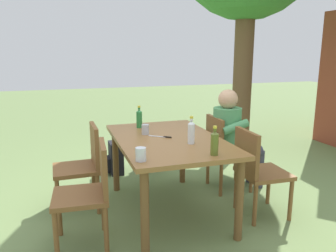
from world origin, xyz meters
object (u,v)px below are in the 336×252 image
object	(u,v)px
cup_steel	(145,130)
table_knife	(162,137)
chair_far_left	(224,149)
backpack_by_near_side	(151,155)
bottle_olive	(215,143)
chair_far_right	(257,168)
dining_table	(168,147)
chair_near_left	(84,163)
cup_glass	(141,154)
bottle_green	(139,118)
chair_near_right	(90,189)
backpack_by_far_side	(115,158)
bottle_clear	(191,132)
person_in_white_shirt	(233,134)

from	to	relation	value
cup_steel	table_knife	xyz separation A→B (m)	(0.16, 0.13, -0.05)
chair_far_left	backpack_by_near_side	bearing A→B (deg)	-147.00
bottle_olive	chair_far_right	bearing A→B (deg)	115.71
dining_table	chair_far_right	distance (m)	0.88
chair_near_left	cup_glass	bearing A→B (deg)	21.78
bottle_olive	cup_steel	distance (m)	0.92
chair_far_left	cup_steel	size ratio (longest dim) A/B	8.56
bottle_olive	backpack_by_near_side	distance (m)	2.05
table_knife	chair_far_left	bearing A→B (deg)	109.50
chair_far_right	backpack_by_near_side	size ratio (longest dim) A/B	2.17
bottle_green	backpack_by_near_side	distance (m)	1.08
chair_far_left	chair_far_right	bearing A→B (deg)	0.00
chair_near_right	bottle_olive	xyz separation A→B (m)	(0.28, 0.98, 0.39)
bottle_green	table_knife	distance (m)	0.50
chair_far_right	cup_steel	xyz separation A→B (m)	(-0.55, -0.96, 0.33)
chair_far_right	backpack_by_far_side	xyz separation A→B (m)	(-1.60, -1.12, -0.29)
chair_near_left	bottle_clear	size ratio (longest dim) A/B	3.41
bottle_green	cup_steel	distance (m)	0.32
bottle_green	backpack_by_far_side	world-z (taller)	bottle_green
person_in_white_shirt	chair_far_right	bearing A→B (deg)	-9.01
chair_near_right	backpack_by_near_side	bearing A→B (deg)	149.89
person_in_white_shirt	bottle_olive	xyz separation A→B (m)	(0.98, -0.71, 0.22)
chair_far_right	person_in_white_shirt	distance (m)	0.72
chair_far_right	cup_steel	size ratio (longest dim) A/B	8.56
chair_near_left	chair_near_right	world-z (taller)	same
chair_near_right	backpack_by_near_side	distance (m)	1.94
bottle_olive	backpack_by_far_side	size ratio (longest dim) A/B	0.58
chair_far_right	cup_steel	bearing A→B (deg)	-119.83
chair_far_right	chair_near_left	xyz separation A→B (m)	(-0.69, -1.58, 0.00)
chair_near_left	cup_steel	xyz separation A→B (m)	(0.14, 0.62, 0.33)
chair_far_left	chair_near_right	distance (m)	1.73
chair_near_left	bottle_green	size ratio (longest dim) A/B	3.54
person_in_white_shirt	bottle_green	xyz separation A→B (m)	(-0.18, -1.06, 0.22)
chair_far_right	bottle_olive	distance (m)	0.77
chair_near_right	cup_steel	bearing A→B (deg)	132.26
bottle_clear	backpack_by_far_side	distance (m)	1.73
dining_table	chair_far_right	world-z (taller)	chair_far_right
bottle_green	backpack_by_far_side	xyz separation A→B (m)	(-0.73, -0.17, -0.67)
chair_near_right	cup_glass	world-z (taller)	cup_glass
bottle_green	table_knife	size ratio (longest dim) A/B	1.22
dining_table	chair_far_left	distance (m)	0.88
bottle_green	cup_glass	world-z (taller)	bottle_green
person_in_white_shirt	backpack_by_near_side	distance (m)	1.29
cup_glass	table_knife	world-z (taller)	cup_glass
dining_table	chair_far_left	world-z (taller)	chair_far_left
bottle_olive	backpack_by_far_side	bearing A→B (deg)	-164.58
person_in_white_shirt	cup_glass	distance (m)	1.63
bottle_green	bottle_clear	bearing A→B (deg)	20.96
chair_near_right	table_knife	distance (m)	0.89
chair_far_left	chair_far_right	xyz separation A→B (m)	(0.69, 0.00, 0.00)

